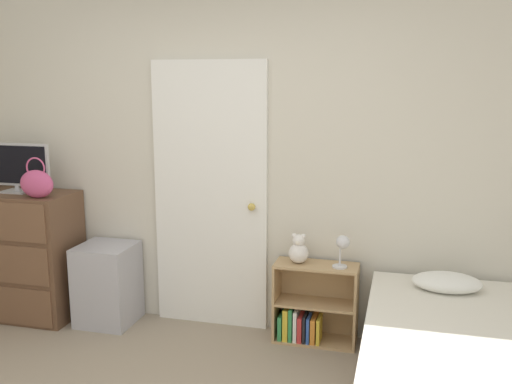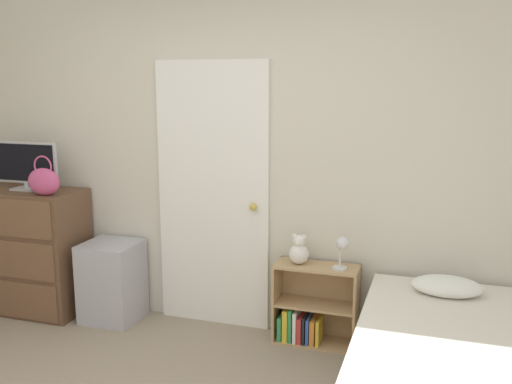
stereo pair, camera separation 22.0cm
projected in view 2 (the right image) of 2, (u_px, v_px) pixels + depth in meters
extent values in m
cube|color=beige|center=(233.00, 160.00, 4.23)|extent=(10.00, 0.06, 2.55)
cube|color=white|center=(213.00, 196.00, 4.28)|extent=(0.87, 0.04, 2.00)
sphere|color=gold|center=(253.00, 207.00, 4.14)|extent=(0.06, 0.06, 0.06)
cube|color=brown|center=(30.00, 250.00, 4.62)|extent=(0.89, 0.46, 1.00)
cube|color=brown|center=(13.00, 299.00, 4.46)|extent=(0.82, 0.01, 0.29)
cube|color=brown|center=(9.00, 259.00, 4.40)|extent=(0.82, 0.01, 0.29)
cube|color=brown|center=(6.00, 217.00, 4.33)|extent=(0.82, 0.01, 0.29)
cube|color=#B7B7BC|center=(27.00, 189.00, 4.53)|extent=(0.21, 0.16, 0.02)
cylinder|color=#B7B7BC|center=(27.00, 185.00, 4.53)|extent=(0.04, 0.04, 0.04)
cube|color=#B7B7BC|center=(25.00, 162.00, 4.49)|extent=(0.59, 0.02, 0.33)
cube|color=black|center=(24.00, 163.00, 4.48)|extent=(0.55, 0.01, 0.29)
ellipsoid|color=#C64C7F|center=(44.00, 182.00, 4.28)|extent=(0.27, 0.13, 0.21)
torus|color=#C64C7F|center=(43.00, 166.00, 4.26)|extent=(0.16, 0.01, 0.16)
cube|color=#ADADB7|center=(112.00, 281.00, 4.46)|extent=(0.41, 0.40, 0.62)
cube|color=tan|center=(277.00, 300.00, 4.13)|extent=(0.02, 0.25, 0.58)
cube|color=tan|center=(356.00, 309.00, 3.96)|extent=(0.02, 0.25, 0.58)
cube|color=tan|center=(315.00, 341.00, 4.10)|extent=(0.55, 0.25, 0.02)
cube|color=tan|center=(316.00, 304.00, 4.05)|extent=(0.55, 0.25, 0.02)
cube|color=tan|center=(317.00, 267.00, 3.99)|extent=(0.55, 0.25, 0.02)
cube|color=tan|center=(319.00, 298.00, 4.16)|extent=(0.59, 0.01, 0.58)
cube|color=#338C4C|center=(283.00, 325.00, 4.15)|extent=(0.03, 0.21, 0.18)
cube|color=gold|center=(288.00, 322.00, 4.12)|extent=(0.04, 0.18, 0.23)
cube|color=#338C4C|center=(293.00, 322.00, 4.11)|extent=(0.03, 0.19, 0.24)
cube|color=white|center=(297.00, 324.00, 4.10)|extent=(0.02, 0.19, 0.23)
cube|color=red|center=(301.00, 328.00, 4.08)|extent=(0.03, 0.16, 0.19)
cube|color=black|center=(306.00, 327.00, 4.09)|extent=(0.02, 0.21, 0.20)
cube|color=#3359B2|center=(309.00, 330.00, 4.05)|extent=(0.02, 0.14, 0.19)
cube|color=orange|center=(314.00, 330.00, 4.06)|extent=(0.03, 0.18, 0.18)
cube|color=gold|center=(319.00, 331.00, 4.04)|extent=(0.02, 0.16, 0.19)
sphere|color=silver|center=(299.00, 254.00, 4.02)|extent=(0.14, 0.14, 0.14)
sphere|color=silver|center=(299.00, 241.00, 4.00)|extent=(0.09, 0.09, 0.09)
sphere|color=silver|center=(298.00, 244.00, 3.96)|extent=(0.03, 0.03, 0.03)
sphere|color=silver|center=(295.00, 236.00, 4.00)|extent=(0.04, 0.04, 0.04)
sphere|color=silver|center=(304.00, 237.00, 3.98)|extent=(0.04, 0.04, 0.04)
cylinder|color=silver|center=(340.00, 268.00, 3.92)|extent=(0.10, 0.10, 0.01)
cylinder|color=silver|center=(340.00, 257.00, 3.90)|extent=(0.01, 0.01, 0.15)
sphere|color=silver|center=(343.00, 244.00, 3.86)|extent=(0.09, 0.09, 0.09)
cube|color=silver|center=(444.00, 379.00, 2.96)|extent=(0.94, 1.93, 0.41)
ellipsoid|color=white|center=(447.00, 286.00, 3.58)|extent=(0.44, 0.28, 0.12)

